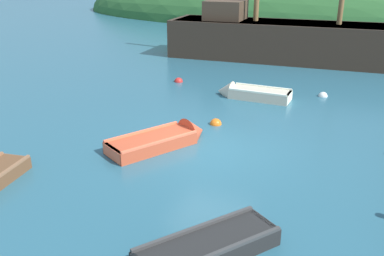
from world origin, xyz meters
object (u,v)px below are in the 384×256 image
at_px(buoy_orange, 216,124).
at_px(rowboat_portside, 250,95).
at_px(buoy_white, 323,96).
at_px(rowboat_near_dock, 166,140).
at_px(sailing_ship, 288,46).
at_px(buoy_red, 179,82).

bearing_deg(buoy_orange, rowboat_portside, 88.71).
bearing_deg(buoy_white, rowboat_portside, -150.79).
bearing_deg(rowboat_near_dock, sailing_ship, 24.99).
distance_m(sailing_ship, rowboat_near_dock, 13.97).
bearing_deg(buoy_orange, buoy_red, 130.04).
bearing_deg(buoy_orange, buoy_white, 60.80).
relative_size(rowboat_portside, buoy_white, 8.03).
relative_size(rowboat_near_dock, rowboat_portside, 1.12).
xyz_separation_m(sailing_ship, buoy_orange, (0.34, -11.64, -0.85)).
distance_m(buoy_red, buoy_white, 6.68).
bearing_deg(sailing_ship, buoy_white, -69.96).
bearing_deg(rowboat_near_dock, buoy_red, 50.88).
xyz_separation_m(sailing_ship, rowboat_near_dock, (-0.40, -13.95, -0.73)).
distance_m(rowboat_portside, buoy_red, 4.03).
relative_size(rowboat_portside, buoy_red, 7.70).
bearing_deg(buoy_red, buoy_orange, -49.96).
bearing_deg(buoy_white, sailing_ship, 115.83).
xyz_separation_m(rowboat_portside, buoy_white, (2.76, 1.54, -0.14)).
height_order(sailing_ship, buoy_orange, sailing_ship).
bearing_deg(rowboat_portside, rowboat_near_dock, 81.04).
relative_size(buoy_orange, buoy_red, 1.03).
bearing_deg(buoy_orange, sailing_ship, 91.65).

